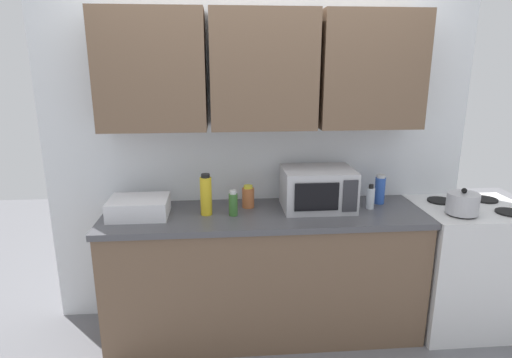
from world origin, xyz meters
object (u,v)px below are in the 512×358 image
stove_range (465,266)px  bottle_green_oil (233,204)px  dish_rack (139,207)px  bottle_yellow_mustard (206,195)px  bottle_spice_jar (248,197)px  bottle_clear_tall (370,198)px  microwave (318,189)px  bottle_blue_cleaner (380,190)px  kettle (463,203)px

stove_range → bottle_green_oil: bottle_green_oil is taller
dish_rack → bottle_yellow_mustard: size_ratio=1.37×
stove_range → bottle_spice_jar: bearing=175.1°
stove_range → dish_rack: size_ratio=2.40×
bottle_yellow_mustard → bottle_green_oil: size_ratio=1.62×
bottle_clear_tall → bottle_green_oil: bearing=-176.5°
bottle_yellow_mustard → bottle_clear_tall: (1.12, 0.02, -0.06)m
bottle_yellow_mustard → bottle_spice_jar: (0.29, 0.12, -0.06)m
microwave → bottle_blue_cleaner: 0.47m
kettle → bottle_yellow_mustard: 1.69m
kettle → bottle_yellow_mustard: (-1.68, 0.15, 0.05)m
dish_rack → bottle_yellow_mustard: bottle_yellow_mustard is taller
bottle_green_oil → bottle_blue_cleaner: bottle_blue_cleaner is taller
stove_range → dish_rack: dish_rack is taller
microwave → bottle_yellow_mustard: bearing=-175.4°
dish_rack → bottle_blue_cleaner: bottle_blue_cleaner is taller
bottle_yellow_mustard → kettle: bearing=-5.1°
kettle → microwave: 0.95m
bottle_green_oil → bottle_clear_tall: bearing=3.5°
microwave → bottle_green_oil: size_ratio=2.80×
dish_rack → bottle_yellow_mustard: bearing=-1.1°
kettle → dish_rack: size_ratio=0.54×
bottle_green_oil → bottle_blue_cleaner: size_ratio=0.81×
kettle → dish_rack: (-2.12, 0.16, -0.02)m
bottle_yellow_mustard → bottle_spice_jar: bearing=23.2°
bottle_spice_jar → bottle_clear_tall: size_ratio=0.92×
bottle_blue_cleaner → microwave: bearing=-171.9°
bottle_green_oil → kettle: bearing=-4.5°
kettle → bottle_yellow_mustard: bearing=174.9°
stove_range → bottle_yellow_mustard: size_ratio=3.28×
bottle_green_oil → bottle_blue_cleaner: bearing=8.8°
microwave → bottle_spice_jar: 0.48m
bottle_spice_jar → bottle_clear_tall: bottle_clear_tall is taller
microwave → stove_range: bearing=-3.8°
stove_range → bottle_clear_tall: size_ratio=5.31×
kettle → bottle_blue_cleaner: 0.54m
dish_rack → kettle: bearing=-4.3°
microwave → bottle_blue_cleaner: (0.47, 0.07, -0.04)m
bottle_yellow_mustard → bottle_blue_cleaner: bearing=6.0°
stove_range → bottle_yellow_mustard: bottle_yellow_mustard is taller
dish_rack → bottle_spice_jar: (0.72, 0.11, 0.01)m
bottle_clear_tall → bottle_spice_jar: bearing=173.3°
microwave → bottle_yellow_mustard: size_ratio=1.73×
microwave → bottle_green_oil: 0.59m
stove_range → microwave: (-1.09, 0.07, 0.59)m
kettle → microwave: (-0.92, 0.21, 0.06)m
bottle_blue_cleaner → bottle_spice_jar: bottle_blue_cleaner is taller
bottle_green_oil → bottle_yellow_mustard: bearing=169.2°
bottle_blue_cleaner → bottle_spice_jar: 0.94m
bottle_clear_tall → microwave: bearing=174.2°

